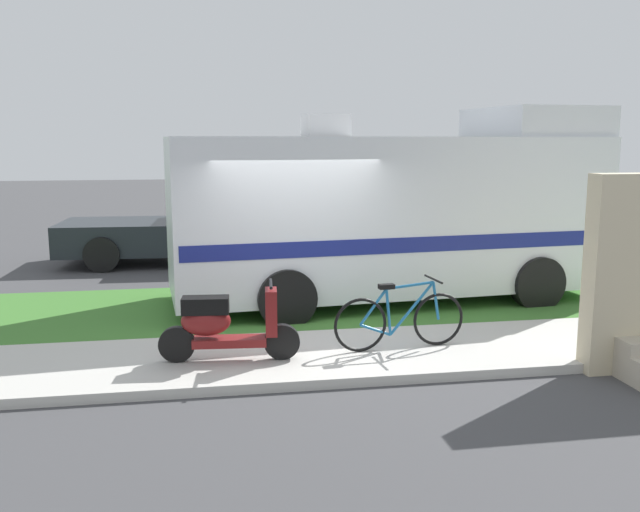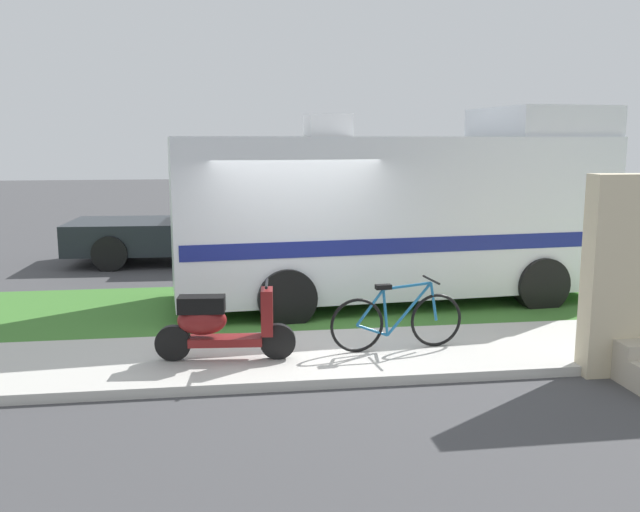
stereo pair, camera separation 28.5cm
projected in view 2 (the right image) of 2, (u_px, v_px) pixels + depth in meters
ground_plane at (301, 335)px, 9.80m from camera, size 80.00×80.00×0.00m
sidewalk at (312, 357)px, 8.62m from camera, size 24.00×2.00×0.12m
grass_strip at (291, 307)px, 11.26m from camera, size 24.00×3.40×0.08m
motorhome_rv at (397, 212)px, 11.47m from camera, size 7.41×2.95×3.33m
scooter at (220, 324)px, 8.25m from camera, size 1.72×0.50×0.97m
bicycle at (397, 320)px, 8.68m from camera, size 1.77×0.52×0.90m
pickup_truck_near at (208, 222)px, 15.61m from camera, size 5.12×2.40×1.71m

